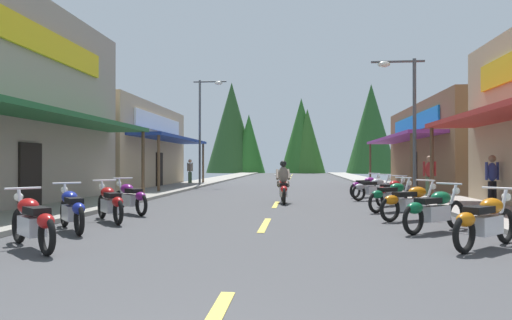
{
  "coord_description": "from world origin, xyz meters",
  "views": [
    {
      "loc": [
        0.79,
        -1.75,
        1.47
      ],
      "look_at": [
        -1.65,
        23.61,
        1.65
      ],
      "focal_mm": 30.94,
      "sensor_mm": 36.0,
      "label": 1
    }
  ],
  "objects_px": {
    "motorcycle_parked_right_3": "(392,196)",
    "pedestrian_browsing": "(429,174)",
    "motorcycle_parked_left_1": "(72,209)",
    "motorcycle_parked_right_5": "(373,188)",
    "rider_cruising_lead": "(283,185)",
    "motorcycle_parked_right_1": "(434,209)",
    "motorcycle_parked_right_4": "(392,191)",
    "motorcycle_parked_right_2": "(411,201)",
    "pedestrian_waiting": "(492,177)",
    "motorcycle_parked_left_2": "(110,202)",
    "motorcycle_parked_left_3": "(130,197)",
    "streetlamp_right": "(406,107)",
    "pedestrian_by_shop": "(190,170)",
    "streetlamp_left": "(204,118)",
    "motorcycle_parked_right_0": "(485,220)",
    "motorcycle_parked_right_6": "(366,186)",
    "motorcycle_parked_left_0": "(32,221)"
  },
  "relations": [
    {
      "from": "motorcycle_parked_right_3",
      "to": "pedestrian_browsing",
      "type": "distance_m",
      "value": 5.7
    },
    {
      "from": "motorcycle_parked_right_3",
      "to": "motorcycle_parked_left_1",
      "type": "distance_m",
      "value": 8.95
    },
    {
      "from": "motorcycle_parked_right_5",
      "to": "rider_cruising_lead",
      "type": "height_order",
      "value": "rider_cruising_lead"
    },
    {
      "from": "motorcycle_parked_right_1",
      "to": "motorcycle_parked_right_4",
      "type": "xyz_separation_m",
      "value": [
        0.35,
        6.01,
        0.0
      ]
    },
    {
      "from": "motorcycle_parked_right_1",
      "to": "motorcycle_parked_right_2",
      "type": "xyz_separation_m",
      "value": [
        -0.02,
        1.92,
        0.0
      ]
    },
    {
      "from": "rider_cruising_lead",
      "to": "pedestrian_waiting",
      "type": "xyz_separation_m",
      "value": [
        6.94,
        -0.97,
        0.35
      ]
    },
    {
      "from": "motorcycle_parked_left_2",
      "to": "pedestrian_waiting",
      "type": "xyz_separation_m",
      "value": [
        11.08,
        4.61,
        0.52
      ]
    },
    {
      "from": "motorcycle_parked_left_2",
      "to": "motorcycle_parked_left_3",
      "type": "distance_m",
      "value": 1.72
    },
    {
      "from": "motorcycle_parked_right_3",
      "to": "motorcycle_parked_right_5",
      "type": "relative_size",
      "value": 0.91
    },
    {
      "from": "streetlamp_right",
      "to": "pedestrian_by_shop",
      "type": "distance_m",
      "value": 16.39
    },
    {
      "from": "pedestrian_waiting",
      "to": "motorcycle_parked_left_2",
      "type": "bearing_deg",
      "value": 87.55
    },
    {
      "from": "motorcycle_parked_left_2",
      "to": "motorcycle_parked_right_1",
      "type": "bearing_deg",
      "value": -135.48
    },
    {
      "from": "motorcycle_parked_right_3",
      "to": "motorcycle_parked_left_3",
      "type": "distance_m",
      "value": 7.78
    },
    {
      "from": "pedestrian_by_shop",
      "to": "motorcycle_parked_left_2",
      "type": "bearing_deg",
      "value": -57.11
    },
    {
      "from": "pedestrian_waiting",
      "to": "motorcycle_parked_left_3",
      "type": "bearing_deg",
      "value": 79.43
    },
    {
      "from": "pedestrian_waiting",
      "to": "streetlamp_left",
      "type": "bearing_deg",
      "value": 20.28
    },
    {
      "from": "pedestrian_by_shop",
      "to": "streetlamp_right",
      "type": "bearing_deg",
      "value": -19.14
    },
    {
      "from": "motorcycle_parked_left_2",
      "to": "motorcycle_parked_left_3",
      "type": "bearing_deg",
      "value": -33.7
    },
    {
      "from": "motorcycle_parked_right_0",
      "to": "motorcycle_parked_right_1",
      "type": "relative_size",
      "value": 0.95
    },
    {
      "from": "motorcycle_parked_right_4",
      "to": "pedestrian_by_shop",
      "type": "xyz_separation_m",
      "value": [
        -10.57,
        13.63,
        0.52
      ]
    },
    {
      "from": "motorcycle_parked_right_4",
      "to": "pedestrian_browsing",
      "type": "relative_size",
      "value": 0.95
    },
    {
      "from": "motorcycle_parked_right_6",
      "to": "pedestrian_waiting",
      "type": "relative_size",
      "value": 0.95
    },
    {
      "from": "motorcycle_parked_left_2",
      "to": "pedestrian_browsing",
      "type": "bearing_deg",
      "value": -89.87
    },
    {
      "from": "motorcycle_parked_left_0",
      "to": "rider_cruising_lead",
      "type": "distance_m",
      "value": 9.94
    },
    {
      "from": "motorcycle_parked_left_0",
      "to": "motorcycle_parked_right_2",
      "type": "bearing_deg",
      "value": -107.27
    },
    {
      "from": "motorcycle_parked_right_2",
      "to": "motorcycle_parked_right_3",
      "type": "relative_size",
      "value": 1.08
    },
    {
      "from": "motorcycle_parked_right_2",
      "to": "pedestrian_by_shop",
      "type": "distance_m",
      "value": 20.46
    },
    {
      "from": "streetlamp_left",
      "to": "motorcycle_parked_left_0",
      "type": "height_order",
      "value": "streetlamp_left"
    },
    {
      "from": "motorcycle_parked_left_1",
      "to": "pedestrian_browsing",
      "type": "relative_size",
      "value": 0.97
    },
    {
      "from": "motorcycle_parked_right_5",
      "to": "motorcycle_parked_left_0",
      "type": "relative_size",
      "value": 1.12
    },
    {
      "from": "streetlamp_left",
      "to": "pedestrian_waiting",
      "type": "distance_m",
      "value": 17.61
    },
    {
      "from": "pedestrian_browsing",
      "to": "motorcycle_parked_right_4",
      "type": "bearing_deg",
      "value": 133.38
    },
    {
      "from": "motorcycle_parked_right_0",
      "to": "motorcycle_parked_right_1",
      "type": "xyz_separation_m",
      "value": [
        -0.31,
        1.79,
        0.0
      ]
    },
    {
      "from": "motorcycle_parked_right_4",
      "to": "rider_cruising_lead",
      "type": "relative_size",
      "value": 0.79
    },
    {
      "from": "motorcycle_parked_right_3",
      "to": "motorcycle_parked_right_5",
      "type": "height_order",
      "value": "same"
    },
    {
      "from": "motorcycle_parked_left_0",
      "to": "motorcycle_parked_left_3",
      "type": "xyz_separation_m",
      "value": [
        -0.34,
        5.24,
        0.0
      ]
    },
    {
      "from": "motorcycle_parked_right_2",
      "to": "motorcycle_parked_left_3",
      "type": "height_order",
      "value": "same"
    },
    {
      "from": "motorcycle_parked_right_1",
      "to": "rider_cruising_lead",
      "type": "distance_m",
      "value": 7.36
    },
    {
      "from": "motorcycle_parked_left_1",
      "to": "motorcycle_parked_right_1",
      "type": "bearing_deg",
      "value": -124.55
    },
    {
      "from": "motorcycle_parked_left_3",
      "to": "rider_cruising_lead",
      "type": "bearing_deg",
      "value": -93.63
    },
    {
      "from": "motorcycle_parked_right_1",
      "to": "motorcycle_parked_left_0",
      "type": "distance_m",
      "value": 7.85
    },
    {
      "from": "motorcycle_parked_right_5",
      "to": "rider_cruising_lead",
      "type": "relative_size",
      "value": 0.88
    },
    {
      "from": "motorcycle_parked_right_0",
      "to": "streetlamp_right",
      "type": "bearing_deg",
      "value": 40.95
    },
    {
      "from": "motorcycle_parked_right_1",
      "to": "rider_cruising_lead",
      "type": "bearing_deg",
      "value": 78.41
    },
    {
      "from": "motorcycle_parked_left_0",
      "to": "pedestrian_browsing",
      "type": "bearing_deg",
      "value": -89.22
    },
    {
      "from": "motorcycle_parked_right_4",
      "to": "motorcycle_parked_left_1",
      "type": "height_order",
      "value": "same"
    },
    {
      "from": "streetlamp_left",
      "to": "motorcycle_parked_right_0",
      "type": "distance_m",
      "value": 21.84
    },
    {
      "from": "motorcycle_parked_right_3",
      "to": "pedestrian_browsing",
      "type": "height_order",
      "value": "pedestrian_browsing"
    },
    {
      "from": "streetlamp_right",
      "to": "rider_cruising_lead",
      "type": "xyz_separation_m",
      "value": [
        -4.85,
        -1.9,
        -3.08
      ]
    },
    {
      "from": "streetlamp_left",
      "to": "motorcycle_parked_left_1",
      "type": "height_order",
      "value": "streetlamp_left"
    }
  ]
}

